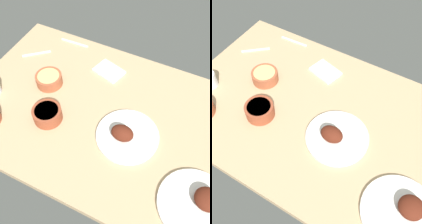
# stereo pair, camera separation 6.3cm
# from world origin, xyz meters

# --- Properties ---
(dining_table) EXTENTS (1.40, 0.90, 0.04)m
(dining_table) POSITION_xyz_m (0.00, 0.00, 0.02)
(dining_table) COLOR tan
(dining_table) RESTS_ON ground
(plate_center_main) EXTENTS (0.30, 0.30, 0.07)m
(plate_center_main) POSITION_xyz_m (0.51, -0.23, 0.06)
(plate_center_main) COLOR silver
(plate_center_main) RESTS_ON dining_table
(plate_far_side) EXTENTS (0.29, 0.29, 0.08)m
(plate_far_side) POSITION_xyz_m (0.14, -0.07, 0.06)
(plate_far_side) COLOR silver
(plate_far_side) RESTS_ON dining_table
(bowl_pasta) EXTENTS (0.14, 0.14, 0.06)m
(bowl_pasta) POSITION_xyz_m (-0.35, 0.05, 0.07)
(bowl_pasta) COLOR #A35133
(bowl_pasta) RESTS_ON dining_table
(bowl_sauce) EXTENTS (0.14, 0.14, 0.06)m
(bowl_sauce) POSITION_xyz_m (-0.23, -0.14, 0.08)
(bowl_sauce) COLOR brown
(bowl_sauce) RESTS_ON dining_table
(folded_napkin) EXTENTS (0.18, 0.15, 0.01)m
(folded_napkin) POSITION_xyz_m (-0.11, 0.27, 0.05)
(folded_napkin) COLOR white
(folded_napkin) RESTS_ON dining_table
(fork_loose) EXTENTS (0.13, 0.11, 0.01)m
(fork_loose) POSITION_xyz_m (-0.54, 0.21, 0.04)
(fork_loose) COLOR silver
(fork_loose) RESTS_ON dining_table
(spoon_loose) EXTENTS (0.17, 0.02, 0.01)m
(spoon_loose) POSITION_xyz_m (-0.39, 0.39, 0.04)
(spoon_loose) COLOR silver
(spoon_loose) RESTS_ON dining_table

